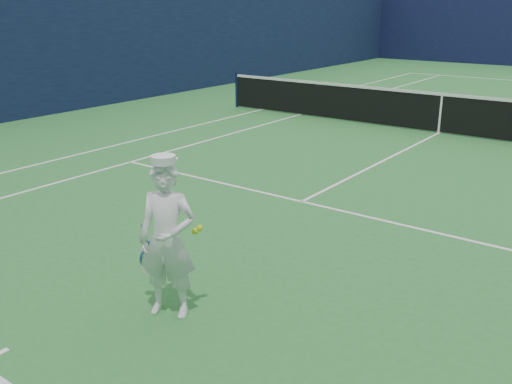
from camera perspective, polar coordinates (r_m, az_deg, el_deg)
ground at (r=14.98m, az=17.78°, el=5.61°), size 80.00×80.00×0.00m
court_markings at (r=14.97m, az=17.78°, el=5.62°), size 11.03×23.83×0.01m
windscreen_fence at (r=14.69m, az=18.55°, el=13.22°), size 20.12×36.12×4.00m
tennis_net at (r=14.87m, az=17.98°, el=7.69°), size 12.88×0.09×1.07m
tennis_player at (r=5.82m, az=-8.85°, el=-4.71°), size 0.84×0.60×1.70m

